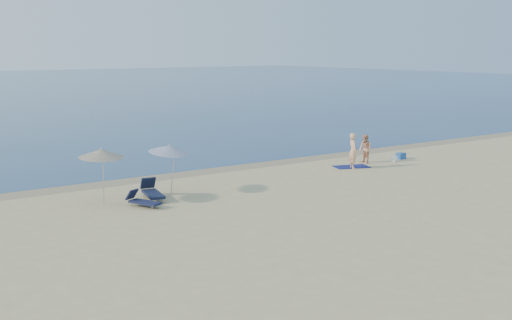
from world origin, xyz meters
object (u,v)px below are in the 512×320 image
Objects in this scene: blue_cooler at (401,156)px; umbrella_near at (169,149)px; person_right at (365,149)px; person_left at (353,151)px.

umbrella_near reaches higher than blue_cooler.
person_right is 3.14× the size of blue_cooler.
umbrella_near is (-14.89, -0.61, 1.80)m from blue_cooler.
person_left is 1.18× the size of person_right.
person_left is 1.84m from person_right.
umbrella_near is at bearing 111.90° from person_left.
person_left reaches higher than person_right.
person_left is at bearing -60.40° from person_right.
blue_cooler is 15.01m from umbrella_near.
blue_cooler is 0.21× the size of umbrella_near.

